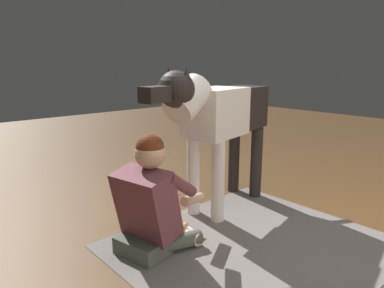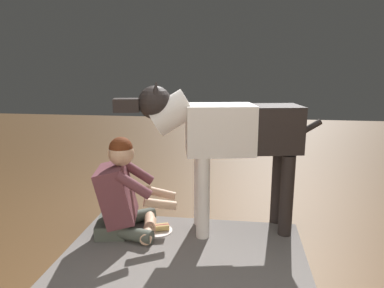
% 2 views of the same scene
% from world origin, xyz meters
% --- Properties ---
extents(ground_plane, '(13.66, 13.66, 0.00)m').
position_xyz_m(ground_plane, '(0.00, 0.00, 0.00)').
color(ground_plane, '#4E341C').
extents(area_rug, '(1.82, 1.61, 0.01)m').
position_xyz_m(area_rug, '(0.15, 0.26, 0.00)').
color(area_rug, '#665F5C').
rests_on(area_rug, ground).
extents(person_sitting_on_floor, '(0.72, 0.57, 0.83)m').
position_xyz_m(person_sitting_on_floor, '(0.70, -0.20, 0.34)').
color(person_sitting_on_floor, '#494F45').
rests_on(person_sitting_on_floor, ground).
extents(large_dog, '(1.67, 0.53, 1.26)m').
position_xyz_m(large_dog, '(-0.14, -0.37, 0.84)').
color(large_dog, silver).
rests_on(large_dog, ground).
extents(hot_dog_on_plate, '(0.25, 0.25, 0.06)m').
position_xyz_m(hot_dog_on_plate, '(0.43, -0.26, 0.02)').
color(hot_dog_on_plate, silver).
rests_on(hot_dog_on_plate, ground).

